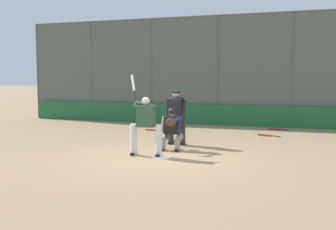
% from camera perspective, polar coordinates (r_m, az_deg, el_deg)
% --- Properties ---
extents(ground_plane, '(160.00, 160.00, 0.00)m').
position_cam_1_polar(ground_plane, '(10.51, -0.94, -6.22)').
color(ground_plane, '#9E7F5B').
extents(home_plate_marker, '(0.43, 0.43, 0.01)m').
position_cam_1_polar(home_plate_marker, '(10.51, -0.94, -6.19)').
color(home_plate_marker, white).
rests_on(home_plate_marker, ground_plane).
extents(backstop_fence, '(19.11, 0.08, 4.90)m').
position_cam_1_polar(backstop_fence, '(17.78, 7.26, 6.73)').
color(backstop_fence, '#515651').
rests_on(backstop_fence, ground_plane).
extents(padding_wall, '(18.65, 0.18, 0.92)m').
position_cam_1_polar(padding_wall, '(17.75, 7.12, 0.01)').
color(padding_wall, '#236638').
rests_on(padding_wall, ground_plane).
extents(bleachers_beyond, '(13.32, 3.05, 1.80)m').
position_cam_1_polar(bleachers_beyond, '(21.30, 1.05, 1.30)').
color(bleachers_beyond, slate).
rests_on(bleachers_beyond, ground_plane).
extents(batter_at_plate, '(1.07, 0.61, 2.21)m').
position_cam_1_polar(batter_at_plate, '(10.66, -3.28, -1.30)').
color(batter_at_plate, silver).
rests_on(batter_at_plate, ground_plane).
extents(catcher_behind_plate, '(0.67, 0.78, 1.25)m').
position_cam_1_polar(catcher_behind_plate, '(11.53, 0.52, -1.93)').
color(catcher_behind_plate, gray).
rests_on(catcher_behind_plate, ground_plane).
extents(umpire_home, '(0.70, 0.46, 1.72)m').
position_cam_1_polar(umpire_home, '(12.43, 1.18, -0.10)').
color(umpire_home, '#333333').
rests_on(umpire_home, ground_plane).
extents(spare_bat_near_backstop, '(0.82, 0.30, 0.07)m').
position_cam_1_polar(spare_bat_near_backstop, '(14.77, 14.03, -2.87)').
color(spare_bat_near_backstop, black).
rests_on(spare_bat_near_backstop, ground_plane).
extents(spare_bat_by_padding, '(0.81, 0.37, 0.07)m').
position_cam_1_polar(spare_bat_by_padding, '(16.69, 15.35, -1.96)').
color(spare_bat_by_padding, black).
rests_on(spare_bat_by_padding, ground_plane).
extents(spare_bat_third_base_side, '(0.87, 0.22, 0.07)m').
position_cam_1_polar(spare_bat_third_base_side, '(15.78, -2.31, -2.18)').
color(spare_bat_third_base_side, black).
rests_on(spare_bat_third_base_side, ground_plane).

